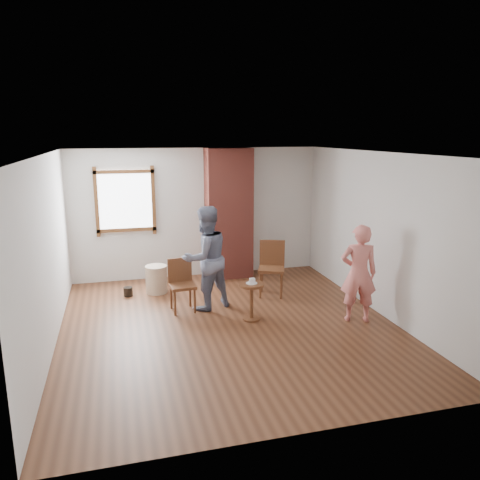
{
  "coord_description": "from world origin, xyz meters",
  "views": [
    {
      "loc": [
        -1.56,
        -6.5,
        2.89
      ],
      "look_at": [
        0.38,
        0.8,
        1.15
      ],
      "focal_mm": 35.0,
      "sensor_mm": 36.0,
      "label": 1
    }
  ],
  "objects_px": {
    "stoneware_crock": "(156,279)",
    "person_pink": "(359,273)",
    "dining_chair_right": "(272,265)",
    "dining_chair_left": "(181,282)",
    "side_table": "(251,295)",
    "man": "(206,258)"
  },
  "relations": [
    {
      "from": "stoneware_crock",
      "to": "dining_chair_left",
      "type": "relative_size",
      "value": 0.59
    },
    {
      "from": "man",
      "to": "stoneware_crock",
      "type": "bearing_deg",
      "value": -76.08
    },
    {
      "from": "dining_chair_right",
      "to": "side_table",
      "type": "height_order",
      "value": "dining_chair_right"
    },
    {
      "from": "stoneware_crock",
      "to": "man",
      "type": "height_order",
      "value": "man"
    },
    {
      "from": "stoneware_crock",
      "to": "side_table",
      "type": "xyz_separation_m",
      "value": [
        1.33,
        -1.69,
        0.15
      ]
    },
    {
      "from": "dining_chair_left",
      "to": "side_table",
      "type": "bearing_deg",
      "value": -40.29
    },
    {
      "from": "dining_chair_right",
      "to": "man",
      "type": "xyz_separation_m",
      "value": [
        -1.29,
        -0.4,
        0.32
      ]
    },
    {
      "from": "stoneware_crock",
      "to": "side_table",
      "type": "height_order",
      "value": "side_table"
    },
    {
      "from": "dining_chair_right",
      "to": "side_table",
      "type": "relative_size",
      "value": 1.63
    },
    {
      "from": "side_table",
      "to": "dining_chair_right",
      "type": "bearing_deg",
      "value": 57.27
    },
    {
      "from": "man",
      "to": "side_table",
      "type": "bearing_deg",
      "value": 107.89
    },
    {
      "from": "stoneware_crock",
      "to": "man",
      "type": "xyz_separation_m",
      "value": [
        0.74,
        -1.0,
        0.61
      ]
    },
    {
      "from": "dining_chair_left",
      "to": "dining_chair_right",
      "type": "xyz_separation_m",
      "value": [
        1.7,
        0.36,
        0.07
      ]
    },
    {
      "from": "side_table",
      "to": "person_pink",
      "type": "xyz_separation_m",
      "value": [
        1.59,
        -0.45,
        0.37
      ]
    },
    {
      "from": "man",
      "to": "person_pink",
      "type": "bearing_deg",
      "value": 129.78
    },
    {
      "from": "stoneware_crock",
      "to": "person_pink",
      "type": "relative_size",
      "value": 0.33
    },
    {
      "from": "dining_chair_left",
      "to": "side_table",
      "type": "relative_size",
      "value": 1.44
    },
    {
      "from": "dining_chair_left",
      "to": "dining_chair_right",
      "type": "distance_m",
      "value": 1.74
    },
    {
      "from": "side_table",
      "to": "dining_chair_left",
      "type": "bearing_deg",
      "value": 144.16
    },
    {
      "from": "stoneware_crock",
      "to": "person_pink",
      "type": "bearing_deg",
      "value": -36.12
    },
    {
      "from": "dining_chair_right",
      "to": "dining_chair_left",
      "type": "bearing_deg",
      "value": -146.32
    },
    {
      "from": "side_table",
      "to": "man",
      "type": "height_order",
      "value": "man"
    }
  ]
}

